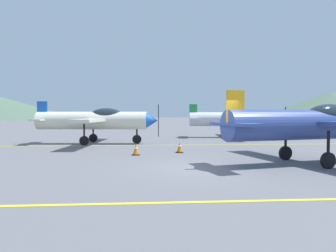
# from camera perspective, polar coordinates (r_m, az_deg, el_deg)

# --- Properties ---
(ground_plane) EXTENTS (400.00, 400.00, 0.00)m
(ground_plane) POSITION_cam_1_polar(r_m,az_deg,el_deg) (12.23, 6.25, -7.31)
(ground_plane) COLOR slate
(apron_line_near) EXTENTS (80.00, 0.16, 0.01)m
(apron_line_near) POSITION_cam_1_polar(r_m,az_deg,el_deg) (7.72, 12.87, -12.87)
(apron_line_near) COLOR yellow
(apron_line_near) RESTS_ON ground_plane
(apron_line_far) EXTENTS (80.00, 0.16, 0.01)m
(apron_line_far) POSITION_cam_1_polar(r_m,az_deg,el_deg) (20.86, 1.81, -3.40)
(apron_line_far) COLOR yellow
(apron_line_far) RESTS_ON ground_plane
(airplane_near) EXTENTS (8.42, 9.57, 2.88)m
(airplane_near) POSITION_cam_1_polar(r_m,az_deg,el_deg) (14.31, 24.78, 0.39)
(airplane_near) COLOR #33478C
(airplane_near) RESTS_ON ground_plane
(airplane_mid) EXTENTS (8.37, 9.62, 2.88)m
(airplane_mid) POSITION_cam_1_polar(r_m,az_deg,el_deg) (22.29, -12.51, 1.06)
(airplane_mid) COLOR silver
(airplane_mid) RESTS_ON ground_plane
(airplane_far) EXTENTS (8.39, 9.63, 2.88)m
(airplane_far) POSITION_cam_1_polar(r_m,az_deg,el_deg) (28.37, 11.96, 1.27)
(airplane_far) COLOR silver
(airplane_far) RESTS_ON ground_plane
(car_sedan) EXTENTS (3.70, 4.63, 1.62)m
(car_sedan) POSITION_cam_1_polar(r_m,az_deg,el_deg) (36.34, 21.29, 0.11)
(car_sedan) COLOR #3372BF
(car_sedan) RESTS_ON ground_plane
(traffic_cone_front) EXTENTS (0.36, 0.36, 0.59)m
(traffic_cone_front) POSITION_cam_1_polar(r_m,az_deg,el_deg) (16.74, 2.06, -3.77)
(traffic_cone_front) COLOR black
(traffic_cone_front) RESTS_ON ground_plane
(traffic_cone_side) EXTENTS (0.36, 0.36, 0.59)m
(traffic_cone_side) POSITION_cam_1_polar(r_m,az_deg,el_deg) (15.83, -5.71, -4.11)
(traffic_cone_side) COLOR black
(traffic_cone_side) RESTS_ON ground_plane
(hill_centerleft) EXTENTS (64.21, 64.21, 11.42)m
(hill_centerleft) POSITION_cam_1_polar(r_m,az_deg,el_deg) (151.48, 26.89, 3.24)
(hill_centerleft) COLOR #4C6651
(hill_centerleft) RESTS_ON ground_plane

